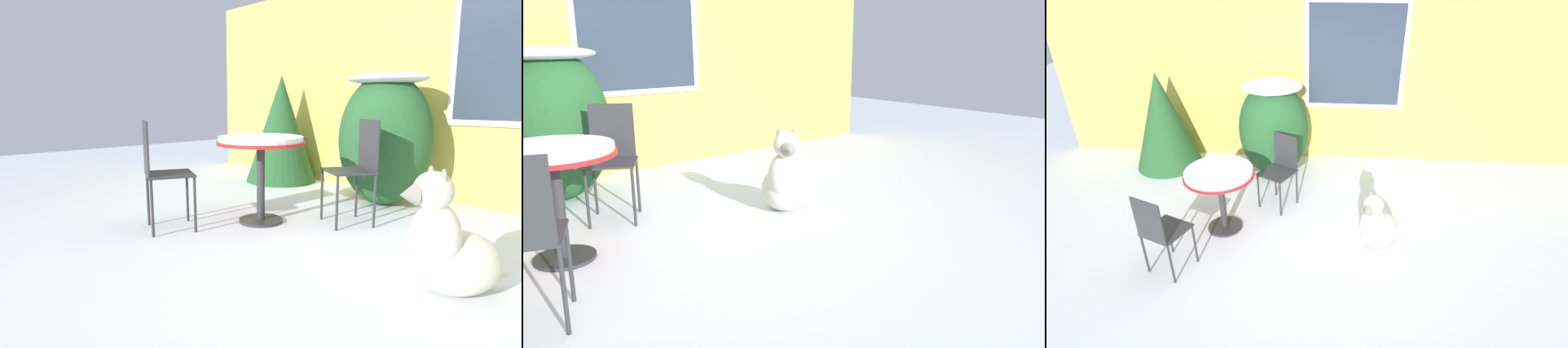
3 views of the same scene
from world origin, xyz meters
TOP-DOWN VIEW (x-y plane):
  - ground_plane at (0.00, 0.00)m, footprint 16.00×16.00m
  - house_wall at (0.04, 2.20)m, footprint 8.00×0.10m
  - shrub_left at (-0.56, 1.58)m, footprint 0.99×0.91m
  - patio_table at (-0.97, 0.17)m, footprint 0.80×0.80m
  - patio_chair_near_table at (-0.36, 0.78)m, footprint 0.53×0.53m
  - dog at (0.83, -0.02)m, footprint 0.61×0.67m

SIDE VIEW (x-z plane):
  - ground_plane at x=0.00m, z-range 0.00..0.00m
  - dog at x=0.83m, z-range -0.10..0.65m
  - patio_chair_near_table at x=-0.36m, z-range 0.06..1.01m
  - patio_table at x=-0.97m, z-range 0.28..1.07m
  - shrub_left at x=-0.56m, z-range 0.04..1.44m
  - house_wall at x=0.04m, z-range 0.02..2.64m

